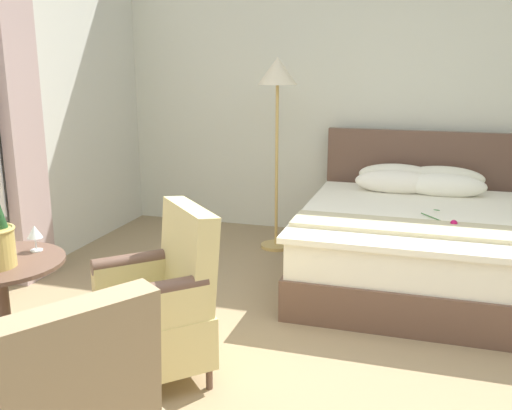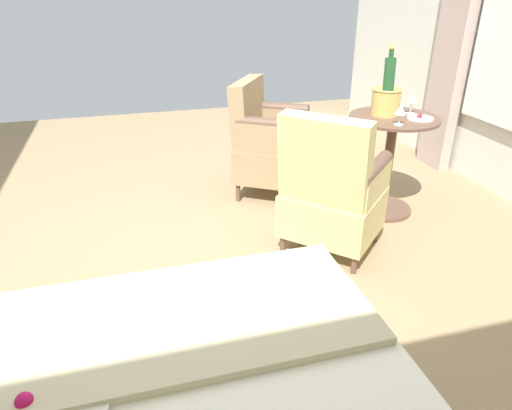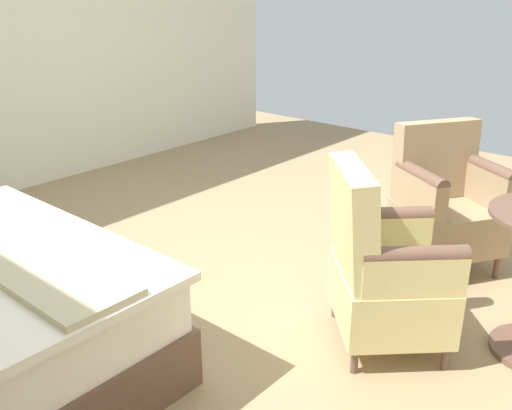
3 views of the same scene
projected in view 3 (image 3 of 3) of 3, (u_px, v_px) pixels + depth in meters
ground_plane at (250, 279)px, 3.53m from camera, size 7.58×7.58×0.00m
armchair_by_window at (382, 270)px, 2.77m from camera, size 0.77×0.77×0.94m
armchair_facing_bed at (445, 203)px, 3.54m from camera, size 0.73×0.75×0.92m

